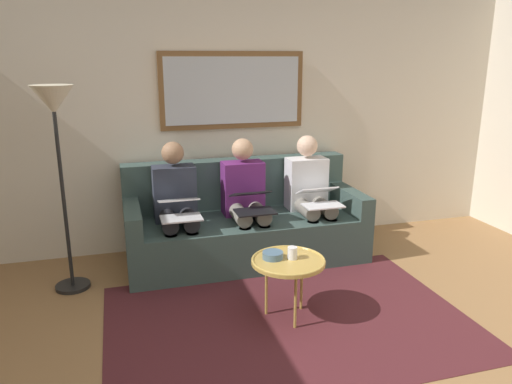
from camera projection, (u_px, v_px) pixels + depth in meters
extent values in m
cube|color=beige|center=(231.00, 115.00, 4.85)|extent=(6.00, 0.12, 2.60)
cube|color=#4C1E23|center=(288.00, 320.00, 3.58)|extent=(2.60, 1.80, 0.01)
cube|color=#384C47|center=(246.00, 237.00, 4.64)|extent=(2.20, 0.90, 0.42)
cube|color=#384C47|center=(236.00, 183.00, 4.84)|extent=(2.20, 0.20, 0.48)
cube|color=#384C47|center=(346.00, 198.00, 4.83)|extent=(0.14, 0.90, 0.20)
cube|color=#384C47|center=(132.00, 216.00, 4.28)|extent=(0.14, 0.90, 0.20)
cube|color=brown|center=(233.00, 90.00, 4.70)|extent=(1.41, 0.04, 0.73)
cube|color=#B2B7BC|center=(233.00, 91.00, 4.68)|extent=(1.31, 0.01, 0.63)
cylinder|color=tan|center=(288.00, 262.00, 3.51)|extent=(0.53, 0.53, 0.03)
torus|color=tan|center=(288.00, 260.00, 3.51)|extent=(0.53, 0.53, 0.02)
cylinder|color=#B28E42|center=(295.00, 301.00, 3.42)|extent=(0.02, 0.02, 0.43)
cylinder|color=#B28E42|center=(301.00, 283.00, 3.68)|extent=(0.02, 0.02, 0.43)
cylinder|color=#B28E42|center=(266.00, 288.00, 3.61)|extent=(0.02, 0.02, 0.43)
cylinder|color=silver|center=(292.00, 253.00, 3.52)|extent=(0.07, 0.07, 0.09)
cylinder|color=slate|center=(273.00, 255.00, 3.53)|extent=(0.15, 0.15, 0.05)
cube|color=silver|center=(306.00, 183.00, 4.78)|extent=(0.38, 0.22, 0.50)
sphere|color=beige|center=(307.00, 146.00, 4.68)|extent=(0.20, 0.20, 0.20)
cylinder|color=gray|center=(323.00, 206.00, 4.65)|extent=(0.14, 0.42, 0.14)
cylinder|color=gray|center=(305.00, 208.00, 4.61)|extent=(0.14, 0.42, 0.14)
cylinder|color=gray|center=(331.00, 241.00, 4.53)|extent=(0.11, 0.11, 0.42)
cylinder|color=gray|center=(313.00, 243.00, 4.49)|extent=(0.11, 0.11, 0.42)
cube|color=white|center=(323.00, 206.00, 4.42)|extent=(0.35, 0.21, 0.01)
cube|color=white|center=(317.00, 190.00, 4.53)|extent=(0.35, 0.20, 0.10)
cube|color=#A5C6EA|center=(317.00, 190.00, 4.52)|extent=(0.32, 0.17, 0.08)
cube|color=#66236B|center=(243.00, 188.00, 4.61)|extent=(0.38, 0.22, 0.50)
sphere|color=tan|center=(242.00, 149.00, 4.51)|extent=(0.20, 0.20, 0.20)
cylinder|color=gray|center=(258.00, 212.00, 4.48)|extent=(0.14, 0.42, 0.14)
cylinder|color=gray|center=(239.00, 214.00, 4.43)|extent=(0.14, 0.42, 0.14)
cylinder|color=gray|center=(265.00, 249.00, 4.36)|extent=(0.11, 0.11, 0.42)
cylinder|color=gray|center=(245.00, 251.00, 4.31)|extent=(0.11, 0.11, 0.42)
cube|color=black|center=(255.00, 212.00, 4.24)|extent=(0.34, 0.24, 0.01)
cube|color=black|center=(250.00, 194.00, 4.36)|extent=(0.34, 0.23, 0.09)
cube|color=#A5C6EA|center=(250.00, 193.00, 4.36)|extent=(0.31, 0.20, 0.08)
cube|color=#2D3342|center=(175.00, 193.00, 4.43)|extent=(0.38, 0.22, 0.50)
sphere|color=#997051|center=(173.00, 153.00, 4.34)|extent=(0.20, 0.20, 0.20)
cylinder|color=#232328|center=(189.00, 218.00, 4.31)|extent=(0.14, 0.42, 0.14)
cylinder|color=#232328|center=(168.00, 220.00, 4.26)|extent=(0.14, 0.42, 0.14)
cylinder|color=#232328|center=(193.00, 256.00, 4.19)|extent=(0.11, 0.11, 0.42)
cylinder|color=#232328|center=(172.00, 259.00, 4.14)|extent=(0.11, 0.11, 0.42)
cube|color=silver|center=(181.00, 218.00, 4.07)|extent=(0.34, 0.23, 0.01)
cube|color=silver|center=(178.00, 200.00, 4.17)|extent=(0.34, 0.22, 0.06)
cube|color=#A5C6EA|center=(179.00, 200.00, 4.17)|extent=(0.31, 0.19, 0.05)
cylinder|color=black|center=(73.00, 286.00, 4.09)|extent=(0.28, 0.28, 0.03)
cylinder|color=black|center=(64.00, 202.00, 3.89)|extent=(0.03, 0.03, 1.50)
cone|color=beige|center=(53.00, 100.00, 3.68)|extent=(0.32, 0.32, 0.22)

